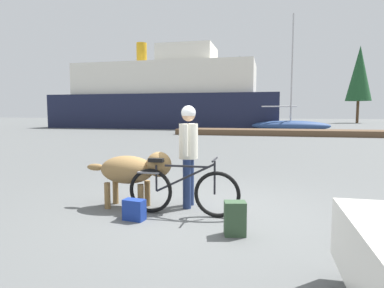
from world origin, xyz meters
TOP-DOWN VIEW (x-y plane):
  - ground_plane at (0.00, 0.00)m, footprint 160.00×160.00m
  - bicycle at (-0.28, -0.24)m, footprint 1.80×0.44m
  - person_cyclist at (-0.30, 0.24)m, footprint 0.32×0.53m
  - dog at (-1.19, -0.03)m, footprint 1.52×0.56m
  - backpack at (0.61, -0.92)m, footprint 0.32×0.26m
  - handbag_pannier at (-0.92, -0.64)m, footprint 0.34×0.22m
  - dock_pier at (1.98, 18.87)m, footprint 14.93×2.54m
  - ferry_boat at (-9.52, 28.84)m, footprint 23.11×8.29m
  - sailboat_moored at (2.86, 24.05)m, footprint 6.48×1.82m
  - pine_tree_far_left at (-19.35, 47.45)m, footprint 3.59×3.59m
  - pine_tree_center at (-3.65, 49.01)m, footprint 3.35×3.35m
  - pine_tree_far_right at (13.95, 48.50)m, footprint 3.61×3.61m

SIDE VIEW (x-z plane):
  - ground_plane at x=0.00m, z-range 0.00..0.00m
  - handbag_pannier at x=-0.92m, z-range 0.00..0.31m
  - dock_pier at x=1.98m, z-range 0.00..0.40m
  - backpack at x=0.61m, z-range 0.00..0.45m
  - bicycle at x=-0.28m, z-range -0.07..0.85m
  - sailboat_moored at x=2.86m, z-range -4.33..5.39m
  - dog at x=-1.19m, z-range 0.17..1.13m
  - person_cyclist at x=-0.30m, z-range 0.18..1.91m
  - ferry_boat at x=-9.52m, z-range -1.31..7.68m
  - pine_tree_far_left at x=-19.35m, z-range 1.06..9.40m
  - pine_tree_center at x=-3.65m, z-range 1.18..11.79m
  - pine_tree_far_right at x=13.95m, z-range 1.62..12.96m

